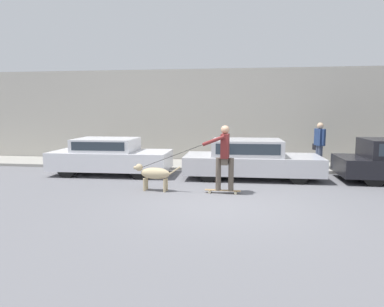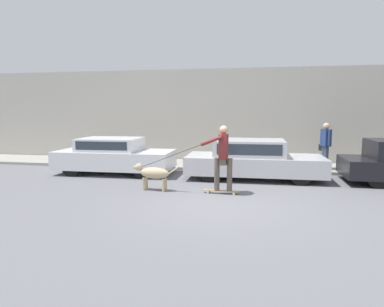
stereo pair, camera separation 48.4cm
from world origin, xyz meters
name	(u,v)px [view 1 (the left image)]	position (x,y,z in m)	size (l,w,h in m)	color
ground_plane	(223,204)	(0.00, 0.00, 0.00)	(36.00, 36.00, 0.00)	slate
back_wall	(231,116)	(0.00, 6.53, 1.92)	(32.00, 0.30, 3.83)	#ADA89E
sidewalk_curb	(230,166)	(0.00, 5.30, 0.05)	(30.00, 2.11, 0.10)	gray
parked_car_0	(110,157)	(-3.96, 3.22, 0.60)	(3.96, 1.77, 1.22)	black
parked_car_1	(250,159)	(0.71, 3.22, 0.60)	(4.29, 1.85, 1.24)	black
dog	(154,174)	(-1.90, 1.08, 0.47)	(1.31, 0.41, 0.72)	tan
skateboarder	(224,155)	(-0.02, 1.04, 1.02)	(2.75, 0.57, 1.77)	beige
pedestrian_with_bag	(319,143)	(3.17, 4.89, 1.00)	(0.32, 0.72, 1.62)	#3D4760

